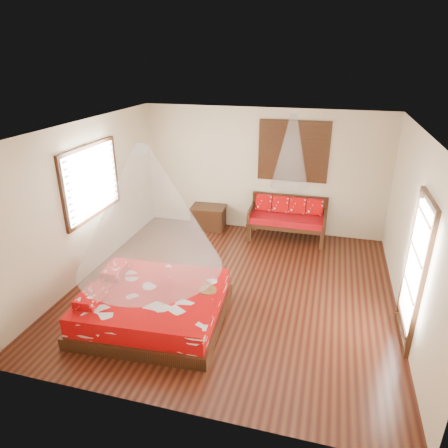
{
  "coord_description": "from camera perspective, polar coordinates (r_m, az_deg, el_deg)",
  "views": [
    {
      "loc": [
        1.44,
        -5.91,
        3.84
      ],
      "look_at": [
        -0.21,
        0.16,
        1.15
      ],
      "focal_mm": 32.0,
      "sensor_mm": 36.0,
      "label": 1
    }
  ],
  "objects": [
    {
      "name": "wine_tray",
      "position": [
        6.16,
        -2.34,
        -9.07
      ],
      "size": [
        0.27,
        0.27,
        0.22
      ],
      "rotation": [
        0.0,
        0.0,
        -0.2
      ],
      "color": "brown",
      "rests_on": "bed"
    },
    {
      "name": "storage_chest",
      "position": [
        9.46,
        -2.23,
        0.99
      ],
      "size": [
        0.82,
        0.62,
        0.54
      ],
      "rotation": [
        0.0,
        0.0,
        0.06
      ],
      "color": "black",
      "rests_on": "floor"
    },
    {
      "name": "glazed_door",
      "position": [
        6.12,
        25.51,
        -6.23
      ],
      "size": [
        0.08,
        1.02,
        2.16
      ],
      "color": "black",
      "rests_on": "floor"
    },
    {
      "name": "daybed",
      "position": [
        8.96,
        9.07,
        1.09
      ],
      "size": [
        1.69,
        0.75,
        0.94
      ],
      "color": "black",
      "rests_on": "floor"
    },
    {
      "name": "window_left",
      "position": [
        7.69,
        -18.34,
        5.79
      ],
      "size": [
        0.1,
        1.74,
        1.34
      ],
      "color": "black",
      "rests_on": "wall_left"
    },
    {
      "name": "mosquito_net_daybed",
      "position": [
        8.4,
        9.6,
        10.17
      ],
      "size": [
        0.78,
        0.78,
        1.5
      ],
      "primitive_type": "cone",
      "color": "white",
      "rests_on": "ceiling"
    },
    {
      "name": "mosquito_net_main",
      "position": [
        5.65,
        -11.05,
        2.1
      ],
      "size": [
        2.11,
        2.11,
        1.8
      ],
      "primitive_type": "cone",
      "color": "white",
      "rests_on": "ceiling"
    },
    {
      "name": "bed",
      "position": [
        6.4,
        -10.11,
        -11.37
      ],
      "size": [
        2.25,
        2.06,
        0.64
      ],
      "rotation": [
        0.0,
        0.0,
        0.07
      ],
      "color": "black",
      "rests_on": "floor"
    },
    {
      "name": "shutter_panel",
      "position": [
        8.88,
        9.89,
        10.18
      ],
      "size": [
        1.52,
        0.06,
        1.32
      ],
      "color": "black",
      "rests_on": "wall_back"
    },
    {
      "name": "room",
      "position": [
        6.55,
        1.37,
        1.28
      ],
      "size": [
        5.54,
        5.54,
        2.84
      ],
      "color": "black",
      "rests_on": "ground"
    }
  ]
}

